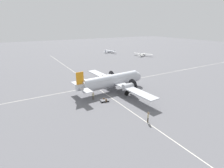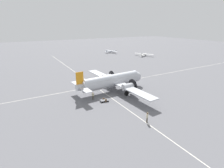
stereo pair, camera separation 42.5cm
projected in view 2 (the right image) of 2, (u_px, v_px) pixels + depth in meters
name	position (u px, v px, depth m)	size (l,w,h in m)	color
ground_plane	(112.00, 91.00, 43.38)	(300.00, 300.00, 0.00)	slate
apron_line_eastwest	(103.00, 85.00, 47.39)	(120.00, 0.16, 0.01)	silver
apron_line_northsouth	(104.00, 92.00, 42.28)	(0.16, 120.00, 0.01)	silver
airliner_main	(114.00, 80.00, 42.77)	(18.28, 26.36, 6.03)	silver
crew_foreground	(147.00, 116.00, 29.09)	(0.57, 0.42, 1.87)	#473D2D
passenger_boarding	(93.00, 95.00, 38.02)	(0.38, 0.49, 1.71)	#473D2D
suitcase_near_door	(104.00, 99.00, 37.85)	(0.49, 0.15, 0.55)	brown
suitcase_upright_spare	(106.00, 101.00, 37.08)	(0.39, 0.15, 0.65)	brown
baggage_cart	(104.00, 100.00, 37.34)	(1.99, 1.45, 0.56)	#56565B
light_aircraft_distant	(111.00, 51.00, 99.80)	(7.37, 9.85, 1.91)	#B7BCC6
light_aircraft_taxiing	(144.00, 54.00, 89.72)	(7.25, 9.18, 1.94)	white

